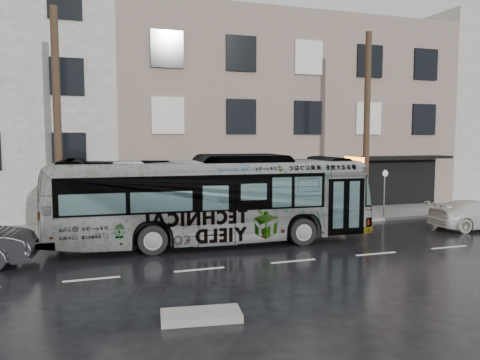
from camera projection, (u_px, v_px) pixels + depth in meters
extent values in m
plane|color=black|center=(266.00, 245.00, 17.91)|extent=(120.00, 120.00, 0.00)
cube|color=gray|center=(229.00, 222.00, 22.54)|extent=(90.00, 3.60, 0.15)
cube|color=gray|center=(267.00, 117.00, 31.00)|extent=(20.00, 12.00, 11.00)
cylinder|color=#413020|center=(367.00, 127.00, 22.64)|extent=(0.30, 0.30, 9.00)
cylinder|color=#413020|center=(57.00, 124.00, 18.30)|extent=(0.30, 0.30, 9.00)
cylinder|color=slate|center=(384.00, 193.00, 23.28)|extent=(0.06, 0.06, 2.40)
imported|color=#B2B2B2|center=(212.00, 199.00, 18.09)|extent=(12.49, 3.51, 3.44)
imported|color=silver|center=(477.00, 215.00, 21.09)|extent=(4.56, 2.12, 1.29)
cube|color=#9C9A94|center=(201.00, 316.00, 10.54)|extent=(1.89, 1.03, 0.18)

